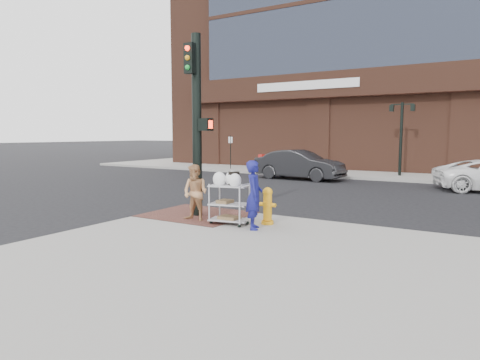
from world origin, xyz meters
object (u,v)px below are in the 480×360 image
Objects in this scene: lamp_post at (401,131)px; sedan_dark at (299,165)px; utility_cart at (229,200)px; traffic_signal_pole at (197,120)px; fire_hydrant at (268,205)px; woman_blue at (254,195)px; pedestrian_tan at (195,193)px.

sedan_dark is at bearing -142.55° from lamp_post.
utility_cart is at bearing -94.00° from lamp_post.
sedan_dark is at bearing 99.78° from traffic_signal_pole.
utility_cart is at bearing -147.52° from fire_hydrant.
traffic_signal_pole is 2.53m from utility_cart.
traffic_signal_pole is at bearing 45.98° from woman_blue.
lamp_post is 0.83× the size of sedan_dark.
lamp_post is at bearing 88.96° from fire_hydrant.
pedestrian_tan reaches higher than sedan_dark.
sedan_dark is (-2.03, 11.78, -2.04)m from traffic_signal_pole.
sedan_dark is at bearing -8.70° from woman_blue.
traffic_signal_pole is at bearing 160.02° from utility_cart.
pedestrian_tan is at bearing 60.17° from woman_blue.
sedan_dark is 5.07× the size of fire_hydrant.
pedestrian_tan is at bearing -165.21° from sedan_dark.
traffic_signal_pole is 3.34× the size of pedestrian_tan.
traffic_signal_pole is at bearing -179.36° from fire_hydrant.
traffic_signal_pole reaches higher than sedan_dark.
traffic_signal_pole reaches higher than pedestrian_tan.
pedestrian_tan is 1.58× the size of fire_hydrant.
pedestrian_tan is 0.31× the size of sedan_dark.
pedestrian_tan is 1.10× the size of utility_cart.
traffic_signal_pole is 2.05m from pedestrian_tan.
lamp_post is 2.68× the size of pedestrian_tan.
utility_cart is (3.41, -12.28, -0.03)m from sedan_dark.
woman_blue is at bearing -157.40° from sedan_dark.
pedestrian_tan is at bearing -97.63° from lamp_post.
sedan_dark is at bearing 105.51° from utility_cart.
lamp_post is 4.22× the size of fire_hydrant.
pedestrian_tan is at bearing -175.79° from utility_cart.
lamp_post is 5.96m from sedan_dark.
woman_blue is at bearing -16.56° from traffic_signal_pole.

